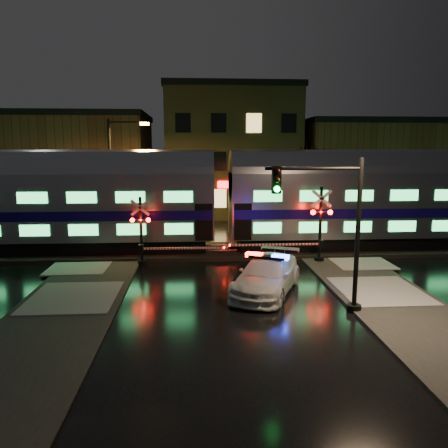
{
  "coord_description": "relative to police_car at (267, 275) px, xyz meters",
  "views": [
    {
      "loc": [
        -1.41,
        -20.65,
        6.14
      ],
      "look_at": [
        0.1,
        2.5,
        2.2
      ],
      "focal_mm": 35.0,
      "sensor_mm": 36.0,
      "label": 1
    }
  ],
  "objects": [
    {
      "name": "ground",
      "position": [
        -1.65,
        2.51,
        -0.78
      ],
      "size": [
        120.0,
        120.0,
        0.0
      ],
      "primitive_type": "plane",
      "color": "black",
      "rests_on": "ground"
    },
    {
      "name": "ballast",
      "position": [
        -1.65,
        7.51,
        -0.66
      ],
      "size": [
        90.0,
        4.2,
        0.24
      ],
      "primitive_type": "cube",
      "color": "black",
      "rests_on": "ground"
    },
    {
      "name": "sidewalk_left",
      "position": [
        -8.15,
        -3.49,
        -0.72
      ],
      "size": [
        4.0,
        20.0,
        0.12
      ],
      "primitive_type": "cube",
      "color": "#2D2D2D",
      "rests_on": "ground"
    },
    {
      "name": "sidewalk_right",
      "position": [
        4.85,
        -3.49,
        -0.72
      ],
      "size": [
        4.0,
        20.0,
        0.12
      ],
      "primitive_type": "cube",
      "color": "#2D2D2D",
      "rests_on": "ground"
    },
    {
      "name": "building_left",
      "position": [
        -14.65,
        24.51,
        3.72
      ],
      "size": [
        14.0,
        10.0,
        9.0
      ],
      "primitive_type": "cube",
      "color": "brown",
      "rests_on": "ground"
    },
    {
      "name": "building_mid",
      "position": [
        0.35,
        25.01,
        4.97
      ],
      "size": [
        12.0,
        11.0,
        11.5
      ],
      "primitive_type": "cube",
      "color": "brown",
      "rests_on": "ground"
    },
    {
      "name": "building_right",
      "position": [
        13.35,
        24.51,
        3.47
      ],
      "size": [
        12.0,
        10.0,
        8.5
      ],
      "primitive_type": "cube",
      "color": "brown",
      "rests_on": "ground"
    },
    {
      "name": "train",
      "position": [
        -1.51,
        7.5,
        2.6
      ],
      "size": [
        51.0,
        3.12,
        5.92
      ],
      "color": "black",
      "rests_on": "ballast"
    },
    {
      "name": "police_car",
      "position": [
        0.0,
        0.0,
        0.0
      ],
      "size": [
        4.15,
        5.77,
        1.72
      ],
      "rotation": [
        0.0,
        0.0,
        -0.42
      ],
      "color": "silver",
      "rests_on": "ground"
    },
    {
      "name": "crossing_signal_right",
      "position": [
        3.36,
        4.81,
        0.95
      ],
      "size": [
        5.92,
        0.66,
        4.19
      ],
      "color": "black",
      "rests_on": "ground"
    },
    {
      "name": "crossing_signal_left",
      "position": [
        -5.61,
        4.8,
        0.74
      ],
      "size": [
        5.24,
        0.63,
        3.71
      ],
      "color": "black",
      "rests_on": "ground"
    },
    {
      "name": "traffic_light",
      "position": [
        2.04,
        -2.59,
        2.34
      ],
      "size": [
        3.8,
        0.69,
        5.87
      ],
      "rotation": [
        0.0,
        0.0,
        -0.09
      ],
      "color": "black",
      "rests_on": "ground"
    },
    {
      "name": "streetlight",
      "position": [
        -8.42,
        11.51,
        3.92
      ],
      "size": [
        2.73,
        0.29,
        8.15
      ],
      "color": "black",
      "rests_on": "ground"
    }
  ]
}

